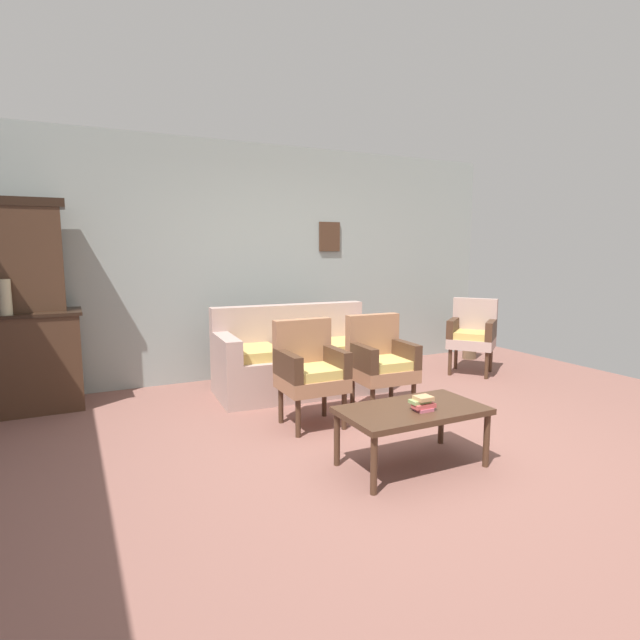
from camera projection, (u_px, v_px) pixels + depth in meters
name	position (u px, v px, depth m)	size (l,w,h in m)	color
ground_plane	(380.00, 449.00, 3.88)	(7.68, 7.68, 0.00)	#84564C
wall_back_with_decor	(260.00, 262.00, 6.02)	(6.40, 0.09, 2.70)	#939E99
side_cabinet	(16.00, 362.00, 4.70)	(1.16, 0.55, 0.93)	#472D1E
cabinet_upper_hutch	(8.00, 255.00, 4.63)	(0.99, 0.38, 1.03)	#472D1E
vase_on_cabinet	(5.00, 297.00, 4.43)	(0.10, 0.10, 0.32)	#B7AD88
floral_couch	(298.00, 361.00, 5.40)	(1.76, 0.90, 0.90)	tan
armchair_near_cabinet	(309.00, 368.00, 4.35)	(0.53, 0.50, 0.90)	#9E6B4C
armchair_row_middle	(380.00, 360.00, 4.66)	(0.54, 0.52, 0.90)	#9E6B4C
wingback_chair_by_fireplace	(472.00, 332.00, 6.17)	(0.71, 0.71, 0.90)	tan
coffee_table	(412.00, 414.00, 3.52)	(1.00, 0.56, 0.42)	#472D1E
book_stack_on_table	(423.00, 403.00, 3.45)	(0.16, 0.11, 0.10)	#C96579
floor_vase_by_wall	(470.00, 336.00, 6.99)	(0.18, 0.18, 0.63)	brown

